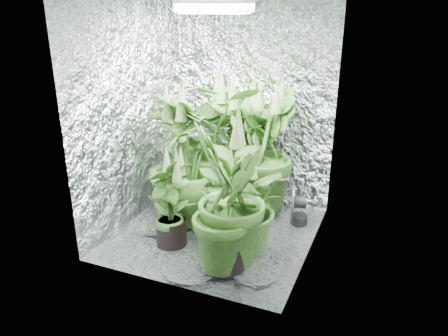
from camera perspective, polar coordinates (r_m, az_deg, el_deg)
The scene contains 12 objects.
ground at distance 3.80m, azimuth -1.01°, elevation -8.39°, with size 1.60×1.60×0.00m, color silver.
walls at distance 3.42m, azimuth -1.11°, elevation 6.33°, with size 1.62×1.62×2.00m.
grow_lamp at distance 3.31m, azimuth -1.22°, elevation 20.30°, with size 0.50×0.30×0.22m.
plant_a at distance 4.12m, azimuth -1.56°, elevation 3.39°, with size 1.35×1.35×1.29m.
plant_b at distance 4.12m, azimuth 2.12°, elevation 2.69°, with size 0.80×0.80×1.23m.
plant_c at distance 4.00m, azimuth 5.43°, elevation 2.19°, with size 0.73×0.73×1.24m.
plant_d at distance 3.76m, azimuth -5.18°, elevation 0.91°, with size 0.83×0.83×1.25m.
plant_e at distance 3.32m, azimuth 2.08°, elevation -5.09°, with size 0.80×0.80×0.86m.
plant_f at distance 3.49m, azimuth -7.05°, elevation -4.57°, with size 0.53×0.53×0.83m.
plant_g at distance 3.05m, azimuth 0.54°, elevation -4.30°, with size 0.62×0.62×1.21m.
circulation_fan at distance 3.92m, azimuth 9.40°, elevation -5.09°, with size 0.18×0.33×0.38m.
plant_label at distance 3.13m, azimuth 1.36°, elevation -9.07°, with size 0.05×0.01×0.08m, color white.
Camera 1 is at (1.33, -3.03, 1.88)m, focal length 35.00 mm.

